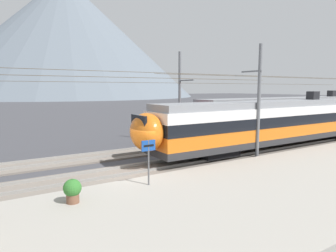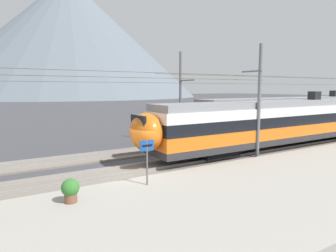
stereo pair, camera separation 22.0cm
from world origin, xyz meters
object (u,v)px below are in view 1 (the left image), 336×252
at_px(platform_sign, 148,152).
at_px(potted_plant_platform_edge, 72,189).
at_px(train_far_track, 305,112).
at_px(catenary_mast_mid, 258,100).
at_px(train_near_platform, 280,121).
at_px(catenary_mast_far_side, 181,96).

relative_size(platform_sign, potted_plant_platform_edge, 2.20).
relative_size(train_far_track, catenary_mast_mid, 0.76).
relative_size(train_near_platform, catenary_mast_far_side, 0.61).
relative_size(train_far_track, potted_plant_platform_edge, 32.98).
bearing_deg(platform_sign, train_near_platform, 13.20).
distance_m(train_near_platform, platform_sign, 14.04).
distance_m(catenary_mast_far_side, potted_plant_platform_edge, 15.84).
bearing_deg(train_far_track, train_near_platform, -155.87).
bearing_deg(catenary_mast_mid, catenary_mast_far_side, 97.76).
bearing_deg(catenary_mast_far_side, platform_sign, -131.19).
distance_m(train_far_track, potted_plant_platform_edge, 28.74).
xyz_separation_m(catenary_mast_far_side, platform_sign, (-8.34, -9.52, -2.25)).
height_order(train_near_platform, catenary_mast_far_side, catenary_mast_far_side).
height_order(catenary_mast_mid, catenary_mast_far_side, catenary_mast_far_side).
bearing_deg(potted_plant_platform_edge, catenary_mast_far_side, 39.56).
relative_size(catenary_mast_mid, potted_plant_platform_edge, 43.14).
bearing_deg(train_near_platform, potted_plant_platform_edge, -168.38).
bearing_deg(potted_plant_platform_edge, train_near_platform, 11.62).
bearing_deg(catenary_mast_far_side, potted_plant_platform_edge, -140.44).
distance_m(train_near_platform, potted_plant_platform_edge, 17.69).
height_order(train_near_platform, platform_sign, train_near_platform).
distance_m(train_near_platform, train_far_track, 11.24).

